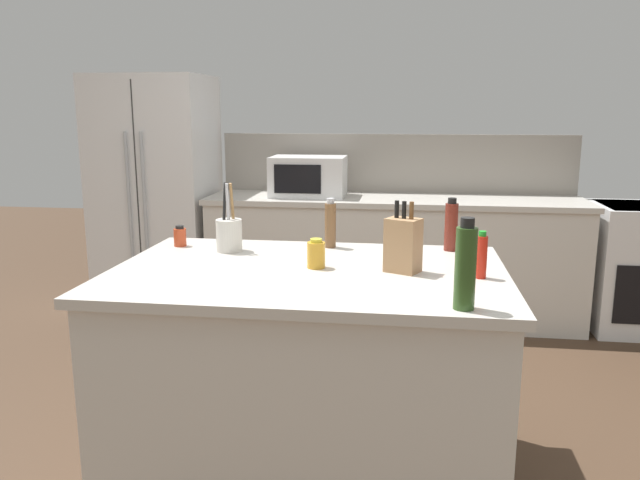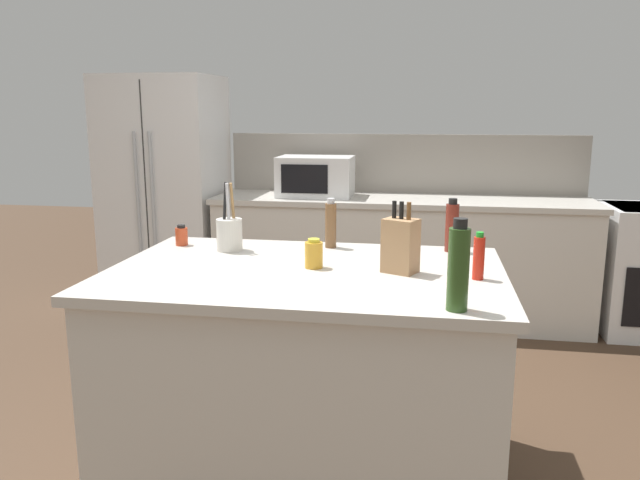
# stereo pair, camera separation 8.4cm
# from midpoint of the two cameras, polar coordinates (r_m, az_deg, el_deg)

# --- Properties ---
(ground_plane) EXTENTS (14.00, 14.00, 0.00)m
(ground_plane) POSITION_cam_midpoint_polar(r_m,az_deg,el_deg) (2.97, -0.35, -20.50)
(ground_plane) COLOR #473323
(back_counter_run) EXTENTS (2.82, 0.66, 0.94)m
(back_counter_run) POSITION_cam_midpoint_polar(r_m,az_deg,el_deg) (4.80, 7.79, -1.72)
(back_counter_run) COLOR beige
(back_counter_run) RESTS_ON ground_plane
(wall_backsplash) EXTENTS (2.78, 0.03, 0.46)m
(wall_backsplash) POSITION_cam_midpoint_polar(r_m,az_deg,el_deg) (5.00, 8.15, 6.92)
(wall_backsplash) COLOR gray
(wall_backsplash) RESTS_ON back_counter_run
(kitchen_island) EXTENTS (1.63, 1.08, 0.94)m
(kitchen_island) POSITION_cam_midpoint_polar(r_m,az_deg,el_deg) (2.75, -0.37, -12.15)
(kitchen_island) COLOR beige
(kitchen_island) RESTS_ON ground_plane
(refrigerator) EXTENTS (0.88, 0.75, 1.85)m
(refrigerator) POSITION_cam_midpoint_polar(r_m,az_deg,el_deg) (5.18, -13.46, 4.15)
(refrigerator) COLOR white
(refrigerator) RESTS_ON ground_plane
(microwave) EXTENTS (0.56, 0.39, 0.30)m
(microwave) POSITION_cam_midpoint_polar(r_m,az_deg,el_deg) (4.76, 0.11, 5.84)
(microwave) COLOR white
(microwave) RESTS_ON back_counter_run
(knife_block) EXTENTS (0.16, 0.15, 0.29)m
(knife_block) POSITION_cam_midpoint_polar(r_m,az_deg,el_deg) (2.54, 8.32, -0.46)
(knife_block) COLOR #A87C54
(knife_block) RESTS_ON kitchen_island
(utensil_crock) EXTENTS (0.12, 0.12, 0.32)m
(utensil_crock) POSITION_cam_midpoint_polar(r_m,az_deg,el_deg) (2.93, -7.47, 0.61)
(utensil_crock) COLOR beige
(utensil_crock) RESTS_ON kitchen_island
(pepper_grinder) EXTENTS (0.05, 0.05, 0.24)m
(pepper_grinder) POSITION_cam_midpoint_polar(r_m,az_deg,el_deg) (2.97, 1.80, 1.43)
(pepper_grinder) COLOR brown
(pepper_grinder) RESTS_ON kitchen_island
(hot_sauce_bottle) EXTENTS (0.04, 0.04, 0.19)m
(hot_sauce_bottle) POSITION_cam_midpoint_polar(r_m,az_deg,el_deg) (2.50, 15.25, -1.53)
(hot_sauce_bottle) COLOR red
(hot_sauce_bottle) RESTS_ON kitchen_island
(honey_jar) EXTENTS (0.08, 0.08, 0.12)m
(honey_jar) POSITION_cam_midpoint_polar(r_m,az_deg,el_deg) (2.59, 0.36, -1.31)
(honey_jar) COLOR gold
(honey_jar) RESTS_ON kitchen_island
(vinegar_bottle) EXTENTS (0.06, 0.06, 0.25)m
(vinegar_bottle) POSITION_cam_midpoint_polar(r_m,az_deg,el_deg) (2.96, 12.77, 1.20)
(vinegar_bottle) COLOR maroon
(vinegar_bottle) RESTS_ON kitchen_island
(spice_jar_paprika) EXTENTS (0.06, 0.06, 0.10)m
(spice_jar_paprika) POSITION_cam_midpoint_polar(r_m,az_deg,el_deg) (3.09, -11.79, 0.37)
(spice_jar_paprika) COLOR #B73D1E
(spice_jar_paprika) RESTS_ON kitchen_island
(olive_oil_bottle) EXTENTS (0.07, 0.07, 0.31)m
(olive_oil_bottle) POSITION_cam_midpoint_polar(r_m,az_deg,el_deg) (2.09, 13.67, -2.47)
(olive_oil_bottle) COLOR #2D4C1E
(olive_oil_bottle) RESTS_ON kitchen_island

